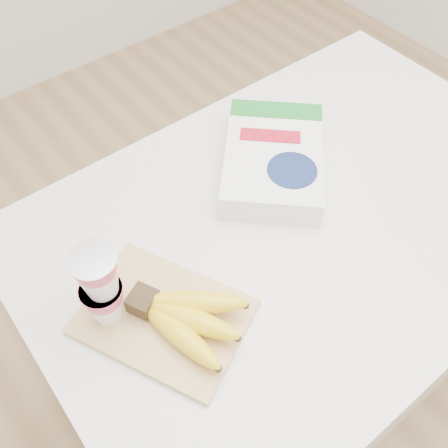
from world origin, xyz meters
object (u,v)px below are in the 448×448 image
Objects in this scene: cutting_board at (164,317)px; bananas at (186,317)px; yogurt_stack at (101,287)px; cereal_box at (273,159)px; table at (286,309)px.

bananas reaches higher than cutting_board.
yogurt_stack is (-0.07, 0.06, 0.10)m from cutting_board.
cutting_board is at bearing -39.01° from yogurt_stack.
bananas is 1.23× the size of yogurt_stack.
cutting_board is 0.06m from bananas.
table is at bearing -54.23° from cereal_box.
bananas is 0.59× the size of cereal_box.
cereal_box is at bearing 82.28° from table.
bananas is 0.15m from yogurt_stack.
yogurt_stack is at bearing 133.69° from bananas.
cutting_board is 0.14m from yogurt_stack.
yogurt_stack is 0.48m from cereal_box.
bananas reaches higher than cereal_box.
bananas reaches higher than table.
yogurt_stack reaches higher than cereal_box.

